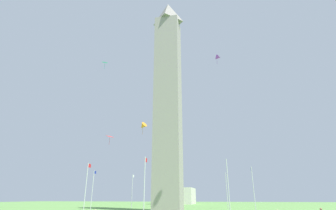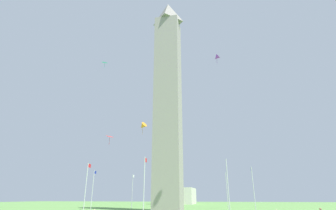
{
  "view_description": "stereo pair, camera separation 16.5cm",
  "coord_description": "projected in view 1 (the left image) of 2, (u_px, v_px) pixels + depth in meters",
  "views": [
    {
      "loc": [
        -57.18,
        -11.84,
        2.74
      ],
      "look_at": [
        0.0,
        0.0,
        24.01
      ],
      "focal_mm": 27.2,
      "sensor_mm": 36.0,
      "label": 1
    },
    {
      "loc": [
        -57.15,
        -12.0,
        2.74
      ],
      "look_at": [
        0.0,
        0.0,
        24.01
      ],
      "focal_mm": 27.2,
      "sensor_mm": 36.0,
      "label": 2
    }
  ],
  "objects": [
    {
      "name": "flagpole_ne",
      "position": [
        132.0,
        189.0,
        69.69
      ],
      "size": [
        1.12,
        0.14,
        8.84
      ],
      "color": "silver",
      "rests_on": "ground"
    },
    {
      "name": "obelisk_monument",
      "position": [
        168.0,
        92.0,
        63.3
      ],
      "size": [
        6.02,
        6.02,
        54.71
      ],
      "color": "gray",
      "rests_on": "ground"
    },
    {
      "name": "flagpole_s",
      "position": [
        145.0,
        183.0,
        39.16
      ],
      "size": [
        1.12,
        0.14,
        8.84
      ],
      "color": "silver",
      "rests_on": "ground"
    },
    {
      "name": "flagpole_se",
      "position": [
        86.0,
        185.0,
        46.4
      ],
      "size": [
        1.12,
        0.14,
        8.84
      ],
      "color": "silver",
      "rests_on": "ground"
    },
    {
      "name": "flagpole_sw",
      "position": [
        228.0,
        184.0,
        41.57
      ],
      "size": [
        1.12,
        0.14,
        8.84
      ],
      "color": "silver",
      "rests_on": "ground"
    },
    {
      "name": "flagpole_e",
      "position": [
        93.0,
        188.0,
        59.04
      ],
      "size": [
        1.12,
        0.14,
        8.84
      ],
      "color": "silver",
      "rests_on": "ground"
    },
    {
      "name": "flagpole_n",
      "position": [
        181.0,
        190.0,
        72.1
      ],
      "size": [
        1.12,
        0.14,
        8.84
      ],
      "color": "silver",
      "rests_on": "ground"
    },
    {
      "name": "kite_purple_delta",
      "position": [
        217.0,
        58.0,
        51.08
      ],
      "size": [
        1.5,
        1.67,
        2.16
      ],
      "color": "purple"
    },
    {
      "name": "kite_orange_delta",
      "position": [
        143.0,
        126.0,
        51.63
      ],
      "size": [
        1.84,
        2.02,
        2.57
      ],
      "color": "orange"
    },
    {
      "name": "distant_building",
      "position": [
        175.0,
        196.0,
        114.68
      ],
      "size": [
        18.65,
        16.91,
        6.75
      ],
      "color": "beige",
      "rests_on": "ground"
    },
    {
      "name": "flagpole_w",
      "position": [
        253.0,
        187.0,
        52.22
      ],
      "size": [
        1.12,
        0.14,
        8.84
      ],
      "color": "silver",
      "rests_on": "ground"
    },
    {
      "name": "flagpole_nw",
      "position": [
        227.0,
        189.0,
        64.87
      ],
      "size": [
        1.12,
        0.14,
        8.84
      ],
      "color": "silver",
      "rests_on": "ground"
    },
    {
      "name": "kite_red_diamond",
      "position": [
        110.0,
        137.0,
        49.06
      ],
      "size": [
        1.62,
        1.6,
        1.89
      ],
      "color": "red"
    },
    {
      "name": "kite_cyan_diamond",
      "position": [
        105.0,
        63.0,
        49.32
      ],
      "size": [
        1.35,
        1.36,
        1.57
      ],
      "color": "#33C6D1"
    }
  ]
}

